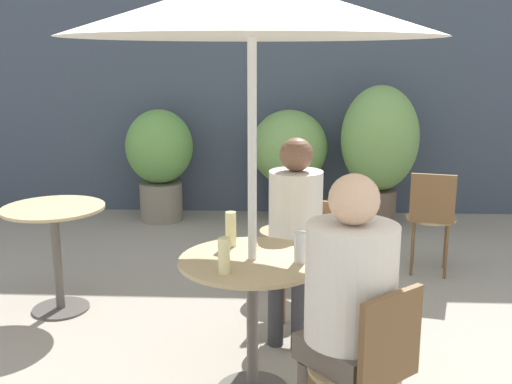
{
  "coord_description": "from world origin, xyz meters",
  "views": [
    {
      "loc": [
        0.04,
        -2.64,
        1.73
      ],
      "look_at": [
        -0.11,
        0.59,
        0.99
      ],
      "focal_mm": 42.0,
      "sensor_mm": 36.0,
      "label": 1
    }
  ],
  "objects_px": {
    "beer_glass_1": "(300,247)",
    "potted_plant_0": "(160,156)",
    "cafe_table_near": "(252,291)",
    "bistro_chair_0": "(371,362)",
    "potted_plant_1": "(289,153)",
    "potted_plant_2": "(379,144)",
    "bistro_chair_2": "(432,213)",
    "beer_glass_0": "(224,256)",
    "cafe_table_far": "(55,234)",
    "seated_person_0": "(348,298)",
    "seated_person_1": "(295,223)",
    "beer_glass_2": "(231,229)",
    "bistro_chair_3": "(292,226)",
    "bistro_chair_1": "(301,253)",
    "umbrella": "(252,7)"
  },
  "relations": [
    {
      "from": "beer_glass_1",
      "to": "potted_plant_0",
      "type": "relative_size",
      "value": 0.13
    },
    {
      "from": "cafe_table_near",
      "to": "bistro_chair_0",
      "type": "bearing_deg",
      "value": -49.76
    },
    {
      "from": "potted_plant_1",
      "to": "potted_plant_2",
      "type": "xyz_separation_m",
      "value": [
        0.91,
        -0.18,
        0.13
      ]
    },
    {
      "from": "bistro_chair_2",
      "to": "bistro_chair_0",
      "type": "bearing_deg",
      "value": 84.86
    },
    {
      "from": "bistro_chair_2",
      "to": "beer_glass_0",
      "type": "distance_m",
      "value": 2.47
    },
    {
      "from": "bistro_chair_2",
      "to": "beer_glass_1",
      "type": "height_order",
      "value": "beer_glass_1"
    },
    {
      "from": "cafe_table_far",
      "to": "potted_plant_0",
      "type": "xyz_separation_m",
      "value": [
        0.24,
        2.33,
        0.14
      ]
    },
    {
      "from": "seated_person_0",
      "to": "beer_glass_1",
      "type": "relative_size",
      "value": 8.26
    },
    {
      "from": "seated_person_1",
      "to": "beer_glass_2",
      "type": "distance_m",
      "value": 0.54
    },
    {
      "from": "seated_person_1",
      "to": "beer_glass_2",
      "type": "bearing_deg",
      "value": -110.27
    },
    {
      "from": "cafe_table_far",
      "to": "beer_glass_0",
      "type": "height_order",
      "value": "beer_glass_0"
    },
    {
      "from": "potted_plant_0",
      "to": "bistro_chair_3",
      "type": "bearing_deg",
      "value": -55.21
    },
    {
      "from": "cafe_table_near",
      "to": "bistro_chair_2",
      "type": "bearing_deg",
      "value": 53.38
    },
    {
      "from": "bistro_chair_0",
      "to": "bistro_chair_3",
      "type": "xyz_separation_m",
      "value": [
        -0.29,
        1.96,
        0.0
      ]
    },
    {
      "from": "bistro_chair_2",
      "to": "beer_glass_2",
      "type": "bearing_deg",
      "value": 60.98
    },
    {
      "from": "seated_person_1",
      "to": "potted_plant_0",
      "type": "distance_m",
      "value": 3.03
    },
    {
      "from": "seated_person_0",
      "to": "beer_glass_1",
      "type": "height_order",
      "value": "seated_person_0"
    },
    {
      "from": "cafe_table_far",
      "to": "bistro_chair_1",
      "type": "distance_m",
      "value": 1.67
    },
    {
      "from": "potted_plant_1",
      "to": "umbrella",
      "type": "bearing_deg",
      "value": -93.57
    },
    {
      "from": "bistro_chair_2",
      "to": "beer_glass_2",
      "type": "relative_size",
      "value": 4.56
    },
    {
      "from": "cafe_table_far",
      "to": "bistro_chair_1",
      "type": "relative_size",
      "value": 0.87
    },
    {
      "from": "bistro_chair_0",
      "to": "beer_glass_1",
      "type": "bearing_deg",
      "value": -103.91
    },
    {
      "from": "seated_person_0",
      "to": "beer_glass_0",
      "type": "height_order",
      "value": "seated_person_0"
    },
    {
      "from": "bistro_chair_2",
      "to": "potted_plant_2",
      "type": "distance_m",
      "value": 1.46
    },
    {
      "from": "potted_plant_0",
      "to": "potted_plant_2",
      "type": "xyz_separation_m",
      "value": [
        2.26,
        -0.13,
        0.16
      ]
    },
    {
      "from": "seated_person_0",
      "to": "potted_plant_2",
      "type": "distance_m",
      "value": 3.75
    },
    {
      "from": "bistro_chair_1",
      "to": "potted_plant_2",
      "type": "relative_size",
      "value": 0.59
    },
    {
      "from": "potted_plant_0",
      "to": "potted_plant_1",
      "type": "distance_m",
      "value": 1.36
    },
    {
      "from": "bistro_chair_0",
      "to": "beer_glass_0",
      "type": "bearing_deg",
      "value": -72.46
    },
    {
      "from": "bistro_chair_3",
      "to": "beer_glass_2",
      "type": "relative_size",
      "value": 4.56
    },
    {
      "from": "bistro_chair_1",
      "to": "potted_plant_2",
      "type": "bearing_deg",
      "value": 90.62
    },
    {
      "from": "beer_glass_2",
      "to": "bistro_chair_1",
      "type": "bearing_deg",
      "value": 54.08
    },
    {
      "from": "cafe_table_near",
      "to": "potted_plant_2",
      "type": "bearing_deg",
      "value": 70.71
    },
    {
      "from": "bistro_chair_1",
      "to": "potted_plant_0",
      "type": "height_order",
      "value": "potted_plant_0"
    },
    {
      "from": "cafe_table_near",
      "to": "bistro_chair_3",
      "type": "bearing_deg",
      "value": 80.8
    },
    {
      "from": "cafe_table_near",
      "to": "potted_plant_0",
      "type": "relative_size",
      "value": 0.63
    },
    {
      "from": "beer_glass_1",
      "to": "bistro_chair_0",
      "type": "bearing_deg",
      "value": -63.67
    },
    {
      "from": "cafe_table_near",
      "to": "potted_plant_1",
      "type": "bearing_deg",
      "value": 86.43
    },
    {
      "from": "cafe_table_near",
      "to": "beer_glass_2",
      "type": "height_order",
      "value": "beer_glass_2"
    },
    {
      "from": "seated_person_0",
      "to": "seated_person_1",
      "type": "xyz_separation_m",
      "value": [
        -0.2,
        1.11,
        0.0
      ]
    },
    {
      "from": "cafe_table_far",
      "to": "seated_person_0",
      "type": "bearing_deg",
      "value": -39.34
    },
    {
      "from": "bistro_chair_0",
      "to": "seated_person_1",
      "type": "relative_size",
      "value": 0.67
    },
    {
      "from": "seated_person_0",
      "to": "umbrella",
      "type": "height_order",
      "value": "umbrella"
    },
    {
      "from": "seated_person_1",
      "to": "cafe_table_far",
      "type": "bearing_deg",
      "value": -173.13
    },
    {
      "from": "seated_person_0",
      "to": "potted_plant_0",
      "type": "relative_size",
      "value": 1.08
    },
    {
      "from": "cafe_table_far",
      "to": "bistro_chair_2",
      "type": "bearing_deg",
      "value": 16.28
    },
    {
      "from": "cafe_table_far",
      "to": "seated_person_1",
      "type": "distance_m",
      "value": 1.66
    },
    {
      "from": "seated_person_1",
      "to": "beer_glass_0",
      "type": "xyz_separation_m",
      "value": [
        -0.34,
        -0.82,
        0.07
      ]
    },
    {
      "from": "umbrella",
      "to": "beer_glass_0",
      "type": "bearing_deg",
      "value": -120.17
    },
    {
      "from": "bistro_chair_2",
      "to": "potted_plant_0",
      "type": "xyz_separation_m",
      "value": [
        -2.47,
        1.54,
        0.17
      ]
    }
  ]
}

